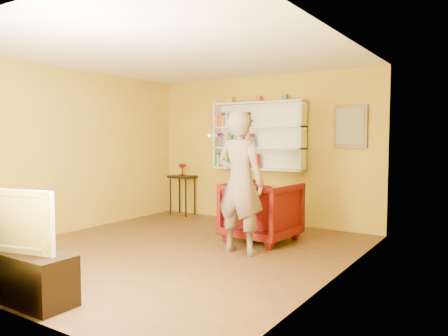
{
  "coord_description": "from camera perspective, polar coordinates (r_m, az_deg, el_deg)",
  "views": [
    {
      "loc": [
        3.84,
        -4.65,
        1.57
      ],
      "look_at": [
        0.31,
        0.75,
        1.12
      ],
      "focal_mm": 35.0,
      "sensor_mm": 36.0,
      "label": 1
    }
  ],
  "objects": [
    {
      "name": "framed_painting",
      "position": [
        7.44,
        16.16,
        5.23
      ],
      "size": [
        0.55,
        0.05,
        0.7
      ],
      "color": "brown",
      "rests_on": "room_shell"
    },
    {
      "name": "books_row_middle",
      "position": [
        8.16,
        1.52,
        3.57
      ],
      "size": [
        0.81,
        0.19,
        0.26
      ],
      "color": "#197425",
      "rests_on": "bookshelf"
    },
    {
      "name": "person",
      "position": [
        5.89,
        2.13,
        -1.9
      ],
      "size": [
        0.71,
        0.46,
        1.93
      ],
      "primitive_type": "imported",
      "rotation": [
        0.0,
        0.0,
        3.14
      ],
      "color": "brown",
      "rests_on": "ground"
    },
    {
      "name": "television",
      "position": [
        4.7,
        -25.44,
        -6.03
      ],
      "size": [
        1.05,
        0.38,
        0.6
      ],
      "primitive_type": "imported",
      "rotation": [
        0.0,
        0.0,
        0.24
      ],
      "color": "black",
      "rests_on": "tv_cabinet"
    },
    {
      "name": "bookshelf",
      "position": [
        8.03,
        4.67,
        4.15
      ],
      "size": [
        1.8,
        0.29,
        1.23
      ],
      "color": "white",
      "rests_on": "room_shell"
    },
    {
      "name": "books_row_upper",
      "position": [
        8.21,
        1.08,
        6.21
      ],
      "size": [
        0.67,
        0.19,
        0.27
      ],
      "color": "gold",
      "rests_on": "bookshelf"
    },
    {
      "name": "console_table",
      "position": [
        8.88,
        -5.45,
        -1.85
      ],
      "size": [
        0.49,
        0.38,
        0.81
      ],
      "color": "black",
      "rests_on": "ground"
    },
    {
      "name": "ornament_centre",
      "position": [
        8.0,
        4.61,
        8.97
      ],
      "size": [
        0.07,
        0.07,
        0.1
      ],
      "primitive_type": "cube",
      "color": "#973832",
      "rests_on": "bookshelf"
    },
    {
      "name": "ornament_right",
      "position": [
        7.77,
        7.94,
        9.11
      ],
      "size": [
        0.08,
        0.08,
        0.11
      ],
      "primitive_type": "cube",
      "color": "#41596C",
      "rests_on": "bookshelf"
    },
    {
      "name": "books_row_lower",
      "position": [
        8.16,
        1.68,
        0.92
      ],
      "size": [
        0.91,
        0.18,
        0.27
      ],
      "color": "#197425",
      "rests_on": "bookshelf"
    },
    {
      "name": "ruby_lustre",
      "position": [
        8.85,
        -5.46,
        0.16
      ],
      "size": [
        0.15,
        0.15,
        0.24
      ],
      "color": "maroon",
      "rests_on": "console_table"
    },
    {
      "name": "armchair",
      "position": [
        6.67,
        4.96,
        -5.65
      ],
      "size": [
        1.04,
        1.06,
        0.91
      ],
      "primitive_type": "imported",
      "rotation": [
        0.0,
        0.0,
        3.07
      ],
      "color": "#450409",
      "rests_on": "ground"
    },
    {
      "name": "room_shell",
      "position": [
        6.05,
        -6.33,
        -1.29
      ],
      "size": [
        5.3,
        5.8,
        2.88
      ],
      "color": "#472E17",
      "rests_on": "ground"
    },
    {
      "name": "tv_cabinet",
      "position": [
        4.82,
        -25.25,
        -12.4
      ],
      "size": [
        1.35,
        0.41,
        0.48
      ],
      "primitive_type": "cube",
      "color": "black",
      "rests_on": "ground"
    },
    {
      "name": "game_remote",
      "position": [
        5.85,
        -1.56,
        4.24
      ],
      "size": [
        0.04,
        0.15,
        0.04
      ],
      "primitive_type": "cube",
      "color": "white",
      "rests_on": "person"
    },
    {
      "name": "ornament_left",
      "position": [
        8.3,
        0.93,
        8.82
      ],
      "size": [
        0.08,
        0.08,
        0.11
      ],
      "primitive_type": "cube",
      "color": "#C88339",
      "rests_on": "bookshelf"
    }
  ]
}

